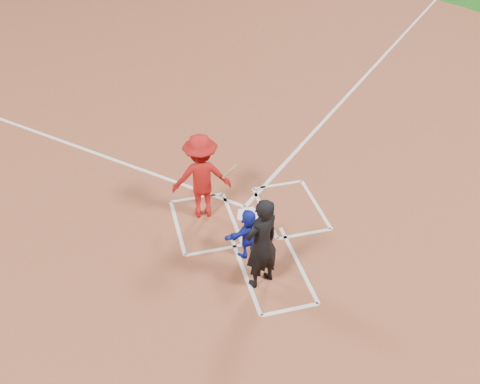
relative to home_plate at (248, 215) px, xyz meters
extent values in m
plane|color=#165816|center=(0.00, 0.00, -0.02)|extent=(120.00, 120.00, 0.00)
cylinder|color=brown|center=(0.00, 6.00, -0.01)|extent=(28.00, 28.00, 0.01)
cylinder|color=white|center=(0.00, 0.00, 0.00)|extent=(0.60, 0.60, 0.02)
imported|color=#1521AF|center=(-0.34, -1.18, 0.54)|extent=(1.06, 0.70, 1.09)
imported|color=black|center=(-0.32, -1.99, 0.97)|extent=(0.84, 0.71, 1.96)
cube|color=white|center=(-0.98, 0.92, -0.01)|extent=(1.22, 0.08, 0.01)
cube|color=white|center=(-0.98, -0.92, -0.01)|extent=(1.22, 0.08, 0.01)
cube|color=white|center=(-0.37, 0.00, -0.01)|extent=(0.08, 1.83, 0.01)
cube|color=white|center=(-1.59, 0.00, -0.01)|extent=(0.08, 1.83, 0.01)
cube|color=white|center=(0.98, 0.92, -0.01)|extent=(1.22, 0.08, 0.01)
cube|color=white|center=(0.98, -0.92, -0.01)|extent=(1.22, 0.08, 0.01)
cube|color=white|center=(0.37, 0.00, -0.01)|extent=(0.08, 1.83, 0.01)
cube|color=white|center=(1.59, 0.00, -0.01)|extent=(0.08, 1.83, 0.01)
cube|color=white|center=(-0.55, -1.70, -0.01)|extent=(0.08, 2.20, 0.01)
cube|color=white|center=(0.55, -1.70, -0.01)|extent=(0.08, 2.20, 0.01)
cube|color=white|center=(0.00, -2.80, -0.01)|extent=(1.10, 0.08, 0.01)
cube|color=white|center=(7.07, 7.37, -0.01)|extent=(14.21, 14.21, 0.01)
imported|color=#AF1313|center=(-0.95, 0.33, 0.98)|extent=(1.34, 0.86, 1.97)
cylinder|color=#A5753C|center=(-0.35, 0.18, 1.13)|extent=(0.53, 0.73, 0.28)
camera|label=1|loc=(-2.53, -8.81, 7.50)|focal=40.00mm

